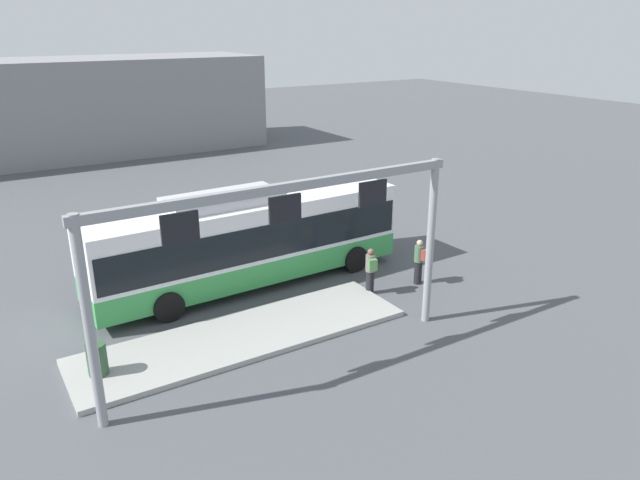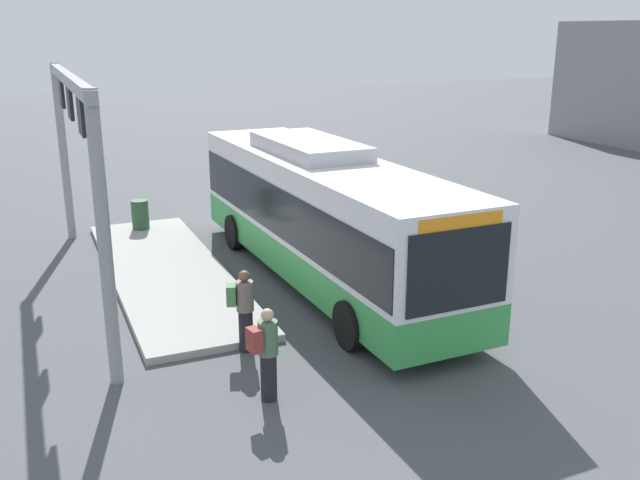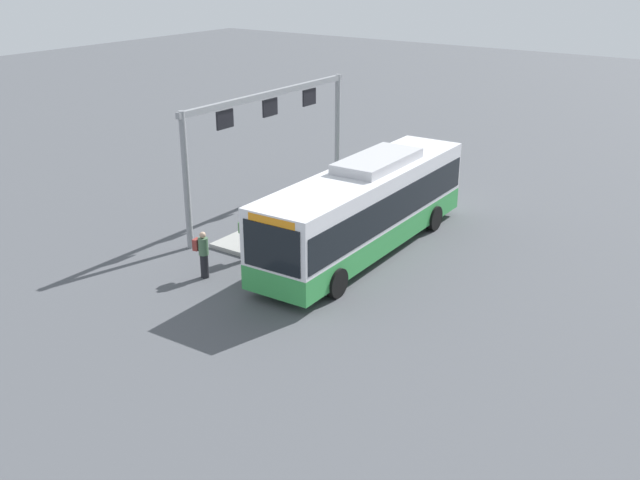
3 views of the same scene
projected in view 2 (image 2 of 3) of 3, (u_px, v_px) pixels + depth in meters
ground_plane at (323, 279)px, 17.73m from camera, size 120.00×120.00×0.00m
platform_curb at (167, 272)px, 18.04m from camera, size 10.00×2.80×0.16m
bus_main at (323, 210)px, 17.21m from camera, size 11.40×2.92×3.46m
person_boarding at (267, 352)px, 11.71m from camera, size 0.41×0.57×1.67m
person_waiting_near at (244, 309)px, 13.55m from camera, size 0.46×0.59×1.67m
platform_sign_gantry at (73, 134)px, 15.85m from camera, size 10.33×0.24×5.20m
trash_bin at (140, 215)px, 21.57m from camera, size 0.52×0.52×0.90m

